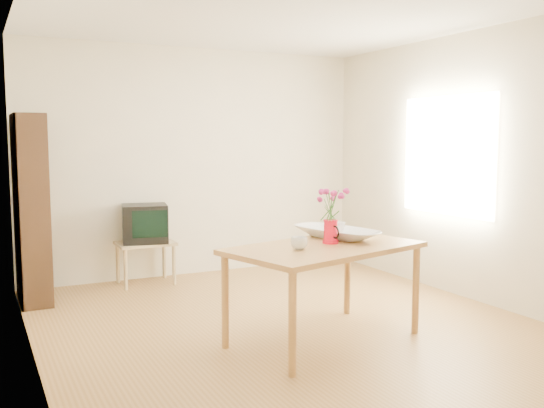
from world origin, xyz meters
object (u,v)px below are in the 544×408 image
table (324,255)px  pitcher (330,233)px  mug (299,243)px  television (144,223)px  bowl (337,208)px

table → pitcher: pitcher is taller
pitcher → mug: size_ratio=1.64×
pitcher → television: pitcher is taller
pitcher → television: size_ratio=0.37×
pitcher → bowl: (0.18, 0.19, 0.16)m
pitcher → television: 2.55m
bowl → television: size_ratio=0.97×
mug → television: size_ratio=0.23×
mug → bowl: bowl is taller
mug → table: bearing=178.9°
television → pitcher: bearing=-58.9°
bowl → television: (-1.04, 2.20, -0.33)m
television → mug: bearing=-67.3°
table → mug: mug is taller
pitcher → bowl: size_ratio=0.38×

